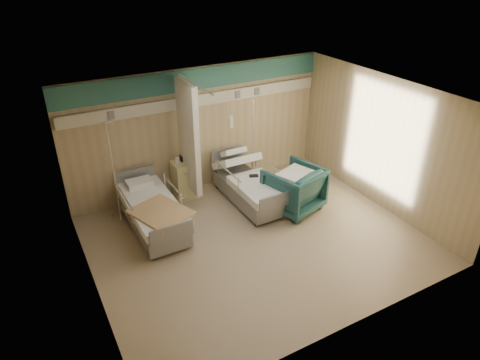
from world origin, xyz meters
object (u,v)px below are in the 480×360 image
bed_right (250,189)px  bedside_cabinet (185,180)px  iv_stand_right (252,166)px  iv_stand_left (118,199)px  bed_left (153,216)px  visitor_armchair (294,189)px

bed_right → bedside_cabinet: bedside_cabinet is taller
iv_stand_right → bedside_cabinet: bearing=175.3°
bed_right → bedside_cabinet: (-1.15, 0.90, 0.11)m
bedside_cabinet → iv_stand_left: 1.53m
bed_left → iv_stand_right: bearing=15.8°
bedside_cabinet → iv_stand_right: 1.66m
bed_right → iv_stand_right: (0.50, 0.77, 0.11)m
bed_right → visitor_armchair: size_ratio=2.02×
bedside_cabinet → iv_stand_right: bearing=-4.7°
iv_stand_right → bed_left: bearing=-164.2°
bed_right → bedside_cabinet: size_ratio=2.54×
bed_left → visitor_armchair: size_ratio=2.02×
visitor_armchair → iv_stand_left: (-3.35, 1.48, -0.05)m
iv_stand_left → bed_left: bearing=-58.5°
bed_right → visitor_armchair: (0.67, -0.69, 0.17)m
bedside_cabinet → bed_left: bearing=-139.4°
visitor_armchair → iv_stand_right: bearing=-99.3°
bedside_cabinet → visitor_armchair: 2.42m
bed_right → iv_stand_left: bearing=163.7°
bedside_cabinet → bed_right: bearing=-38.0°
bed_left → iv_stand_left: bearing=121.5°
bed_right → iv_stand_left: size_ratio=1.02×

